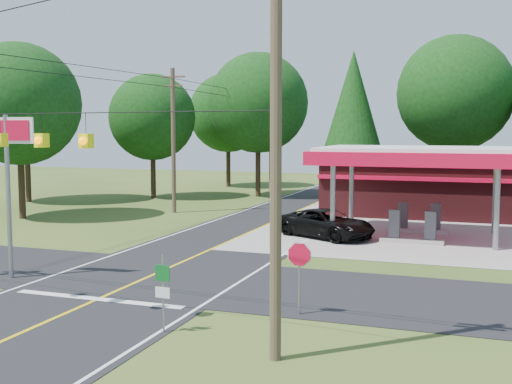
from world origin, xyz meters
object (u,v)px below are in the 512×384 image
(gas_canopy, at_px, (417,159))
(octagonal_stop_sign, at_px, (299,261))
(big_stop_sign, at_px, (7,159))
(suv_car, at_px, (327,224))

(gas_canopy, bearing_deg, octagonal_stop_sign, -97.12)
(gas_canopy, height_order, big_stop_sign, big_stop_sign)
(suv_car, xyz_separation_m, octagonal_stop_sign, (2.50, -14.34, 0.98))
(big_stop_sign, distance_m, octagonal_stop_sign, 12.40)
(suv_car, xyz_separation_m, big_stop_sign, (-9.50, -13.33, 3.94))
(octagonal_stop_sign, bearing_deg, gas_canopy, 82.88)
(big_stop_sign, xyz_separation_m, octagonal_stop_sign, (12.00, -1.00, -2.96))
(gas_canopy, distance_m, big_stop_sign, 20.53)
(big_stop_sign, bearing_deg, octagonal_stop_sign, -4.78)
(gas_canopy, xyz_separation_m, big_stop_sign, (-14.00, -15.01, 0.43))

